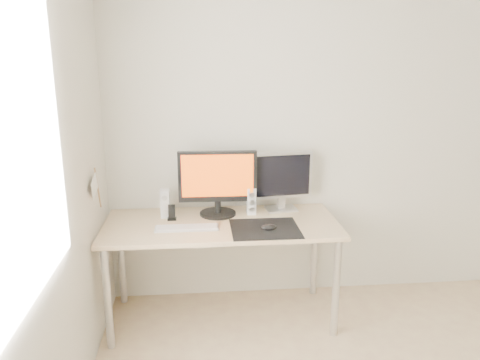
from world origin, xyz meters
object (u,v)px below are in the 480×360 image
mouse (269,227)px  main_monitor (218,181)px  keyboard (187,228)px  phone_dock (172,215)px  second_monitor (282,178)px  speaker_right (251,201)px  speaker_left (165,204)px  desk (221,233)px

mouse → main_monitor: size_ratio=0.19×
keyboard → phone_dock: (-0.11, 0.19, 0.03)m
second_monitor → keyboard: 0.80m
second_monitor → speaker_right: bearing=-163.2°
second_monitor → speaker_left: bearing=-174.3°
second_monitor → phone_dock: (-0.79, -0.15, -0.21)m
desk → main_monitor: 0.37m
keyboard → main_monitor: bearing=49.8°
second_monitor → speaker_left: (-0.84, -0.08, -0.14)m
main_monitor → second_monitor: (0.47, 0.07, -0.01)m
main_monitor → phone_dock: main_monitor is taller
phone_dock → mouse: bearing=-22.4°
mouse → speaker_right: bearing=102.6°
mouse → speaker_left: size_ratio=0.52×
mouse → speaker_right: (-0.08, 0.34, 0.08)m
second_monitor → speaker_right: (-0.23, -0.07, -0.14)m
mouse → desk: 0.36m
speaker_left → keyboard: 0.30m
desk → keyboard: 0.27m
main_monitor → keyboard: main_monitor is taller
second_monitor → main_monitor: bearing=-171.1°
main_monitor → mouse: bearing=-46.7°
mouse → speaker_left: bearing=154.7°
mouse → keyboard: mouse is taller
keyboard → desk: bearing=23.9°
main_monitor → speaker_left: bearing=-178.3°
second_monitor → phone_dock: 0.83m
desk → speaker_left: size_ratio=8.07×
mouse → desk: bearing=149.1°
desk → phone_dock: size_ratio=14.47×
second_monitor → keyboard: (-0.69, -0.33, -0.23)m
desk → speaker_left: bearing=159.5°
desk → phone_dock: bearing=166.2°
keyboard → speaker_right: bearing=29.8°
second_monitor → phone_dock: bearing=-169.6°
mouse → speaker_right: size_ratio=0.52×
main_monitor → keyboard: (-0.22, -0.26, -0.25)m
mouse → desk: size_ratio=0.06×
desk → second_monitor: second_monitor is taller
mouse → main_monitor: main_monitor is taller
mouse → phone_dock: (-0.64, 0.26, 0.01)m
desk → second_monitor: bearing=26.6°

